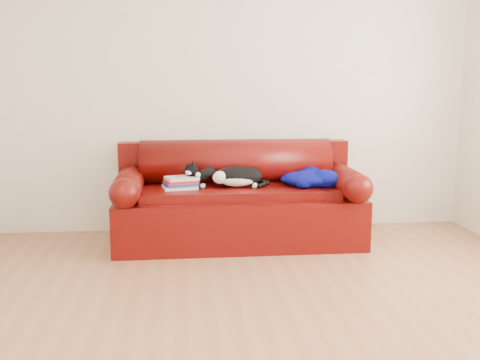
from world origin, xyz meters
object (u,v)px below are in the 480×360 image
object	(u,v)px
book_stack	(181,183)
cat	(237,177)
blanket	(309,178)
sofa_base	(238,215)

from	to	relation	value
book_stack	cat	xyz separation A→B (m)	(0.48, 0.02, 0.04)
cat	book_stack	bearing A→B (deg)	170.90
cat	blanket	bearing A→B (deg)	-13.08
book_stack	blanket	xyz separation A→B (m)	(1.10, 0.01, 0.02)
sofa_base	book_stack	world-z (taller)	book_stack
cat	blanket	size ratio (longest dim) A/B	1.21
sofa_base	book_stack	distance (m)	0.59
book_stack	cat	size ratio (longest dim) A/B	0.50
sofa_base	blanket	size ratio (longest dim) A/B	4.05
sofa_base	book_stack	xyz separation A→B (m)	(-0.49, -0.06, 0.31)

